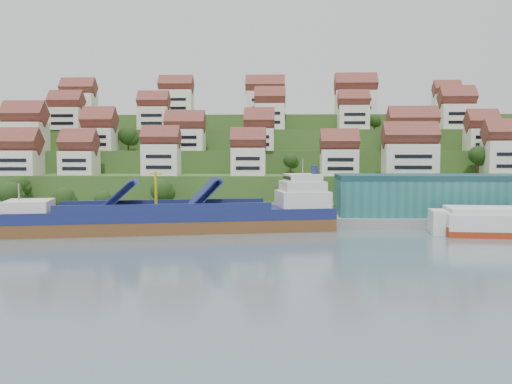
{
  "coord_description": "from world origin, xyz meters",
  "views": [
    {
      "loc": [
        7.35,
        -124.83,
        18.41
      ],
      "look_at": [
        1.84,
        14.0,
        8.0
      ],
      "focal_mm": 40.0,
      "sensor_mm": 36.0,
      "label": 1
    }
  ],
  "objects": [
    {
      "name": "cargo_ship",
      "position": [
        -14.22,
        1.2,
        3.1
      ],
      "size": [
        73.27,
        25.58,
        16.01
      ],
      "rotation": [
        0.0,
        0.0,
        0.2
      ],
      "color": "brown",
      "rests_on": "ground"
    },
    {
      "name": "quay",
      "position": [
        20.0,
        15.0,
        1.1
      ],
      "size": [
        180.0,
        14.0,
        2.2
      ],
      "primitive_type": "cube",
      "color": "gray",
      "rests_on": "ground"
    },
    {
      "name": "hillside",
      "position": [
        0.0,
        103.55,
        10.66
      ],
      "size": [
        260.0,
        128.0,
        31.0
      ],
      "color": "#2D4C1E",
      "rests_on": "ground"
    },
    {
      "name": "ground",
      "position": [
        0.0,
        0.0,
        0.0
      ],
      "size": [
        300.0,
        300.0,
        0.0
      ],
      "primitive_type": "plane",
      "color": "slate",
      "rests_on": "ground"
    },
    {
      "name": "beach_huts",
      "position": [
        -60.0,
        10.75,
        2.1
      ],
      "size": [
        14.4,
        3.7,
        2.2
      ],
      "color": "white",
      "rests_on": "pebble_beach"
    },
    {
      "name": "hillside_village",
      "position": [
        0.75,
        60.85,
        24.57
      ],
      "size": [
        157.48,
        63.53,
        29.48
      ],
      "color": "white",
      "rests_on": "ground"
    },
    {
      "name": "hillside_trees",
      "position": [
        -14.93,
        44.66,
        16.78
      ],
      "size": [
        143.09,
        62.66,
        31.82
      ],
      "color": "#224015",
      "rests_on": "ground"
    },
    {
      "name": "warehouse",
      "position": [
        52.0,
        17.0,
        7.2
      ],
      "size": [
        60.0,
        15.0,
        10.0
      ],
      "primitive_type": "cube",
      "color": "#266968",
      "rests_on": "quay"
    },
    {
      "name": "flagpole",
      "position": [
        18.11,
        10.0,
        6.88
      ],
      "size": [
        1.28,
        0.16,
        8.0
      ],
      "color": "gray",
      "rests_on": "quay"
    },
    {
      "name": "pebble_beach",
      "position": [
        -58.0,
        12.0,
        0.5
      ],
      "size": [
        45.0,
        20.0,
        1.0
      ],
      "primitive_type": "cube",
      "color": "gray",
      "rests_on": "ground"
    }
  ]
}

